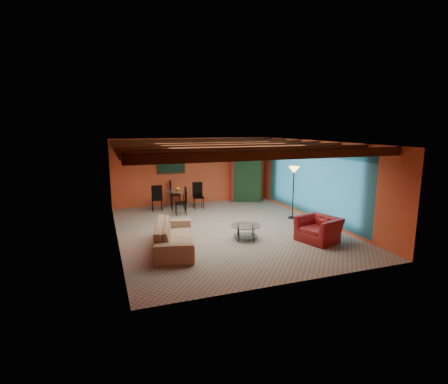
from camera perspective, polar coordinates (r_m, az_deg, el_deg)
name	(u,v)px	position (r m, az deg, el deg)	size (l,w,h in m)	color
room	(225,153)	(10.58, 0.16, 6.37)	(6.52, 8.01, 2.71)	gray
sofa	(174,236)	(9.25, -8.16, -7.10)	(2.42, 0.95, 0.71)	#957860
armchair	(319,229)	(10.08, 15.25, -5.90)	(1.07, 0.93, 0.70)	maroon
coffee_table	(246,232)	(9.93, 3.59, -6.59)	(0.84, 0.84, 0.43)	silver
dining_table	(178,197)	(13.40, -7.57, -0.76)	(1.98, 1.98, 1.03)	silver
armoire	(245,178)	(14.86, 3.40, 2.29)	(1.12, 0.55, 1.97)	maroon
floor_lamp	(293,192)	(12.25, 11.28, -0.08)	(0.37, 0.37, 1.82)	black
ceiling_fan	(226,154)	(10.48, 0.37, 6.32)	(1.50, 1.50, 0.44)	#472614
painting	(171,165)	(14.11, -8.68, 4.46)	(1.05, 0.03, 0.65)	black
potted_plant	(245,150)	(14.73, 3.45, 6.97)	(0.41, 0.36, 0.46)	#26661E
vase	(177,181)	(13.29, -7.64, 1.84)	(0.19, 0.19, 0.20)	orange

